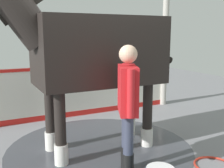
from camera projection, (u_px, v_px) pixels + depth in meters
ground_plane at (83, 144)px, 4.70m from camera, size 16.00×16.00×0.02m
wet_patch at (100, 147)px, 4.54m from camera, size 3.04×3.04×0.00m
barrier_wall at (65, 94)px, 6.07m from camera, size 5.49×0.10×1.16m
roof_post_far at (165, 51)px, 7.03m from camera, size 0.16×0.16×2.85m
horse at (93, 52)px, 4.20m from camera, size 3.30×1.04×2.69m
handler at (128, 102)px, 3.49m from camera, size 0.40×0.64×1.73m
hose_coil at (214, 165)px, 3.88m from camera, size 0.55×0.55×0.03m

